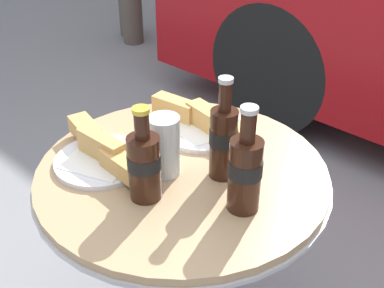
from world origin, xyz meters
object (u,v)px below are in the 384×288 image
Objects in this scene: bistro_table at (183,215)px; cola_bottle_center at (245,171)px; drinking_glass at (165,148)px; lunch_plate_far at (203,123)px; cola_bottle_right at (144,164)px; cola_bottle_left at (223,139)px; lunch_plate_near at (103,153)px.

cola_bottle_center is at bearing -4.78° from bistro_table.
drinking_glass is (-0.02, -0.04, 0.21)m from bistro_table.
drinking_glass is 0.21m from lunch_plate_far.
cola_bottle_right is at bearing -71.46° from lunch_plate_far.
cola_bottle_right is 0.68× the size of lunch_plate_far.
bistro_table is 0.26m from cola_bottle_left.
cola_bottle_right is 0.18m from lunch_plate_near.
bistro_table is at bearing -153.47° from cola_bottle_left.
cola_bottle_left is 0.21m from lunch_plate_far.
lunch_plate_near is at bearing -152.38° from drinking_glass.
drinking_glass is at bearing 27.62° from lunch_plate_near.
cola_bottle_center reaches higher than lunch_plate_near.
cola_bottle_center is 0.36m from lunch_plate_near.
cola_bottle_right is 0.31m from lunch_plate_far.
lunch_plate_far reaches higher than bistro_table.
cola_bottle_left is 0.18m from cola_bottle_right.
cola_bottle_left reaches higher than lunch_plate_far.
cola_bottle_center reaches higher than drinking_glass.
drinking_glass is (-0.10, -0.08, -0.03)m from cola_bottle_left.
cola_bottle_right is 1.49× the size of drinking_glass.
lunch_plate_far is (-0.16, 0.12, -0.07)m from cola_bottle_left.
cola_bottle_center reaches higher than cola_bottle_right.
lunch_plate_near is (-0.15, -0.11, 0.17)m from bistro_table.
bistro_table is at bearing -63.53° from lunch_plate_far.
bistro_table is at bearing 67.02° from drinking_glass.
lunch_plate_near reaches higher than lunch_plate_far.
lunch_plate_near is (-0.34, -0.09, -0.07)m from cola_bottle_center.
cola_bottle_left is at bearing 68.03° from cola_bottle_right.
drinking_glass is 0.16m from lunch_plate_near.
cola_bottle_center reaches higher than bistro_table.
cola_bottle_right is 0.65× the size of lunch_plate_near.
cola_bottle_right is 0.10m from drinking_glass.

